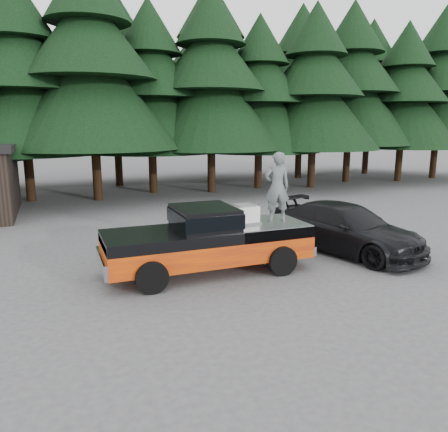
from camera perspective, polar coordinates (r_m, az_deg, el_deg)
name	(u,v)px	position (r m, az deg, el deg)	size (l,w,h in m)	color
ground	(193,281)	(12.00, -4.01, -8.44)	(120.00, 120.00, 0.00)	#454547
pickup_truck	(208,250)	(12.46, -2.11, -4.43)	(6.00, 2.04, 1.33)	#EB5001
truck_cab	(204,217)	(12.20, -2.59, -0.15)	(1.66, 1.90, 0.59)	black
air_compressor	(244,215)	(12.71, 2.63, 0.13)	(0.72, 0.60, 0.50)	silver
man_on_bed	(277,187)	(12.92, 6.94, 3.77)	(0.75, 0.49, 2.06)	#565D5E
parked_car	(345,228)	(15.02, 15.57, -1.55)	(2.22, 5.46, 1.58)	black
treeline	(111,64)	(28.43, -14.59, 18.67)	(60.15, 16.05, 17.50)	black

